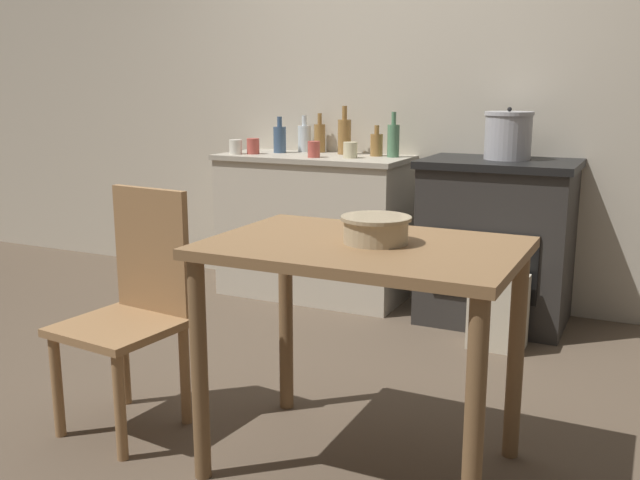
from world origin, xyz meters
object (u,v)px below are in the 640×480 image
(chair, at_px, (133,305))
(bottle_center_left, at_px, (393,140))
(cup_mid_right, at_px, (253,146))
(work_table, at_px, (363,281))
(bottle_center, at_px, (344,136))
(bottle_left, at_px, (320,137))
(stock_pot, at_px, (508,135))
(cup_far_right, at_px, (236,147))
(bottle_mid_left, at_px, (304,138))
(mixing_bowl_large, at_px, (376,228))
(cup_right, at_px, (314,149))
(flour_sack, at_px, (498,312))
(cup_end_right, at_px, (350,150))
(bottle_center_right, at_px, (377,144))
(bottle_far_left, at_px, (280,139))
(stove, at_px, (496,242))

(chair, xyz_separation_m, bottle_center_left, (0.32, 1.95, 0.50))
(cup_mid_right, bearing_deg, work_table, -49.82)
(work_table, bearing_deg, bottle_center, 115.56)
(work_table, relative_size, bottle_left, 4.10)
(stock_pot, xyz_separation_m, cup_far_right, (-1.61, -0.17, -0.11))
(work_table, bearing_deg, cup_mid_right, 130.18)
(bottle_center, bearing_deg, bottle_mid_left, 171.96)
(mixing_bowl_large, xyz_separation_m, cup_right, (-1.03, 1.64, 0.09))
(work_table, distance_m, stock_pot, 1.85)
(flour_sack, relative_size, bottle_left, 1.53)
(flour_sack, xyz_separation_m, bottle_left, (-1.29, 0.62, 0.78))
(cup_mid_right, distance_m, cup_end_right, 0.64)
(flour_sack, xyz_separation_m, bottle_center_left, (-0.77, 0.53, 0.79))
(cup_mid_right, bearing_deg, cup_end_right, 2.38)
(bottle_center_left, height_order, cup_far_right, bottle_center_left)
(cup_mid_right, distance_m, cup_right, 0.43)
(bottle_center_right, xyz_separation_m, cup_end_right, (-0.09, -0.17, -0.02))
(bottle_left, xyz_separation_m, bottle_mid_left, (-0.10, -0.01, -0.01))
(bottle_center, bearing_deg, mixing_bowl_large, -63.41)
(work_table, distance_m, cup_right, 1.96)
(work_table, xyz_separation_m, chair, (-0.91, -0.07, -0.19))
(bottle_far_left, bearing_deg, bottle_center_left, 3.10)
(bottle_mid_left, bearing_deg, bottle_center, -8.04)
(chair, distance_m, cup_far_right, 1.87)
(bottle_far_left, height_order, bottle_mid_left, bottle_mid_left)
(cup_end_right, bearing_deg, cup_far_right, -173.74)
(cup_far_right, bearing_deg, flour_sack, -9.57)
(work_table, bearing_deg, cup_far_right, 132.88)
(bottle_far_left, bearing_deg, work_table, -54.26)
(chair, height_order, bottle_center_left, bottle_center_left)
(flour_sack, relative_size, cup_far_right, 4.25)
(stove, relative_size, cup_far_right, 10.30)
(stock_pot, bearing_deg, bottle_mid_left, 173.15)
(bottle_mid_left, xyz_separation_m, cup_right, (0.22, -0.30, -0.04))
(stock_pot, xyz_separation_m, cup_end_right, (-0.88, -0.09, -0.11))
(mixing_bowl_large, bearing_deg, cup_far_right, 133.81)
(bottle_left, height_order, bottle_mid_left, bottle_left)
(bottle_far_left, height_order, cup_far_right, bottle_far_left)
(bottle_far_left, bearing_deg, cup_right, -28.93)
(stock_pot, relative_size, cup_right, 2.93)
(stove, xyz_separation_m, bottle_left, (-1.18, 0.21, 0.52))
(bottle_center_left, bearing_deg, bottle_center, 172.90)
(stock_pot, distance_m, cup_far_right, 1.62)
(bottle_center_left, xyz_separation_m, cup_right, (-0.41, -0.22, -0.05))
(chair, distance_m, flour_sack, 1.81)
(mixing_bowl_large, bearing_deg, cup_mid_right, 131.14)
(chair, bearing_deg, mixing_bowl_large, 11.05)
(stock_pot, relative_size, cup_end_right, 3.02)
(stock_pot, distance_m, cup_mid_right, 1.53)
(bottle_center, xyz_separation_m, cup_far_right, (-0.61, -0.28, -0.07))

